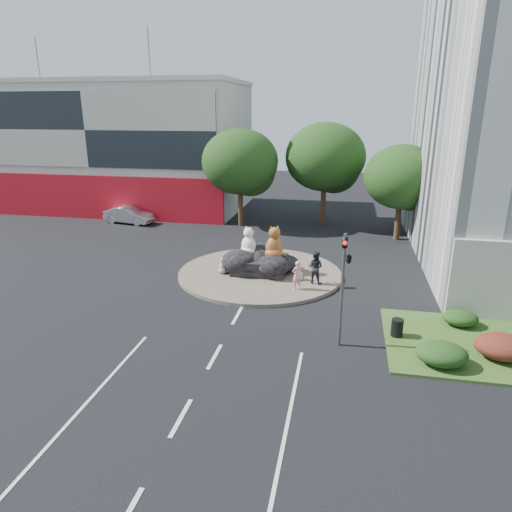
{
  "coord_description": "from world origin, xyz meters",
  "views": [
    {
      "loc": [
        4.92,
        -15.98,
        9.73
      ],
      "look_at": [
        0.24,
        7.54,
        2.0
      ],
      "focal_mm": 32.0,
      "sensor_mm": 36.0,
      "label": 1
    }
  ],
  "objects_px": {
    "pedestrian_dark": "(315,267)",
    "parked_car": "(129,215)",
    "pedestrian_pink": "(297,275)",
    "litter_bin": "(397,328)",
    "kitten_white": "(299,273)",
    "kitten_calico": "(223,265)",
    "cat_white": "(249,241)",
    "cat_tabby": "(274,242)"
  },
  "relations": [
    {
      "from": "parked_car",
      "to": "litter_bin",
      "type": "distance_m",
      "value": 27.82
    },
    {
      "from": "cat_white",
      "to": "pedestrian_dark",
      "type": "xyz_separation_m",
      "value": [
        4.22,
        -1.59,
        -0.88
      ]
    },
    {
      "from": "kitten_white",
      "to": "pedestrian_dark",
      "type": "distance_m",
      "value": 1.13
    },
    {
      "from": "pedestrian_pink",
      "to": "pedestrian_dark",
      "type": "height_order",
      "value": "pedestrian_dark"
    },
    {
      "from": "pedestrian_dark",
      "to": "cat_white",
      "type": "bearing_deg",
      "value": -4.6
    },
    {
      "from": "pedestrian_pink",
      "to": "pedestrian_dark",
      "type": "distance_m",
      "value": 1.46
    },
    {
      "from": "kitten_calico",
      "to": "cat_tabby",
      "type": "bearing_deg",
      "value": 15.86
    },
    {
      "from": "kitten_calico",
      "to": "kitten_white",
      "type": "distance_m",
      "value": 4.67
    },
    {
      "from": "cat_white",
      "to": "kitten_white",
      "type": "bearing_deg",
      "value": 5.17
    },
    {
      "from": "kitten_calico",
      "to": "pedestrian_pink",
      "type": "height_order",
      "value": "pedestrian_pink"
    },
    {
      "from": "cat_white",
      "to": "parked_car",
      "type": "height_order",
      "value": "cat_white"
    },
    {
      "from": "cat_tabby",
      "to": "parked_car",
      "type": "bearing_deg",
      "value": 115.09
    },
    {
      "from": "pedestrian_pink",
      "to": "litter_bin",
      "type": "height_order",
      "value": "pedestrian_pink"
    },
    {
      "from": "cat_white",
      "to": "litter_bin",
      "type": "xyz_separation_m",
      "value": [
        8.27,
        -7.19,
        -1.51
      ]
    },
    {
      "from": "cat_tabby",
      "to": "kitten_calico",
      "type": "bearing_deg",
      "value": 164.28
    },
    {
      "from": "cat_tabby",
      "to": "pedestrian_pink",
      "type": "distance_m",
      "value": 3.15
    },
    {
      "from": "cat_tabby",
      "to": "litter_bin",
      "type": "height_order",
      "value": "cat_tabby"
    },
    {
      "from": "kitten_calico",
      "to": "kitten_white",
      "type": "height_order",
      "value": "kitten_calico"
    },
    {
      "from": "cat_tabby",
      "to": "kitten_calico",
      "type": "xyz_separation_m",
      "value": [
        -3.04,
        -0.7,
        -1.42
      ]
    },
    {
      "from": "cat_tabby",
      "to": "pedestrian_pink",
      "type": "height_order",
      "value": "cat_tabby"
    },
    {
      "from": "pedestrian_pink",
      "to": "pedestrian_dark",
      "type": "relative_size",
      "value": 0.87
    },
    {
      "from": "cat_tabby",
      "to": "kitten_white",
      "type": "relative_size",
      "value": 2.3
    },
    {
      "from": "cat_white",
      "to": "kitten_white",
      "type": "distance_m",
      "value": 3.77
    },
    {
      "from": "kitten_white",
      "to": "pedestrian_pink",
      "type": "height_order",
      "value": "pedestrian_pink"
    },
    {
      "from": "pedestrian_dark",
      "to": "litter_bin",
      "type": "relative_size",
      "value": 2.39
    },
    {
      "from": "kitten_calico",
      "to": "litter_bin",
      "type": "xyz_separation_m",
      "value": [
        9.67,
        -6.2,
        -0.2
      ]
    },
    {
      "from": "pedestrian_dark",
      "to": "kitten_white",
      "type": "bearing_deg",
      "value": -2.11
    },
    {
      "from": "pedestrian_pink",
      "to": "kitten_white",
      "type": "bearing_deg",
      "value": -127.94
    },
    {
      "from": "cat_white",
      "to": "litter_bin",
      "type": "bearing_deg",
      "value": -14.48
    },
    {
      "from": "pedestrian_dark",
      "to": "parked_car",
      "type": "distance_m",
      "value": 21.2
    },
    {
      "from": "cat_white",
      "to": "cat_tabby",
      "type": "relative_size",
      "value": 0.9
    },
    {
      "from": "litter_bin",
      "to": "cat_tabby",
      "type": "bearing_deg",
      "value": 133.84
    },
    {
      "from": "pedestrian_dark",
      "to": "cat_tabby",
      "type": "bearing_deg",
      "value": -10.71
    },
    {
      "from": "pedestrian_dark",
      "to": "parked_car",
      "type": "height_order",
      "value": "pedestrian_dark"
    },
    {
      "from": "pedestrian_dark",
      "to": "pedestrian_pink",
      "type": "bearing_deg",
      "value": 67.08
    },
    {
      "from": "kitten_calico",
      "to": "pedestrian_pink",
      "type": "relative_size",
      "value": 0.62
    },
    {
      "from": "kitten_calico",
      "to": "parked_car",
      "type": "height_order",
      "value": "parked_car"
    },
    {
      "from": "kitten_calico",
      "to": "pedestrian_dark",
      "type": "height_order",
      "value": "pedestrian_dark"
    },
    {
      "from": "kitten_calico",
      "to": "litter_bin",
      "type": "height_order",
      "value": "kitten_calico"
    },
    {
      "from": "cat_white",
      "to": "kitten_calico",
      "type": "xyz_separation_m",
      "value": [
        -1.4,
        -0.99,
        -1.32
      ]
    },
    {
      "from": "pedestrian_pink",
      "to": "parked_car",
      "type": "relative_size",
      "value": 0.36
    },
    {
      "from": "pedestrian_dark",
      "to": "litter_bin",
      "type": "xyz_separation_m",
      "value": [
        4.05,
        -5.6,
        -0.63
      ]
    }
  ]
}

